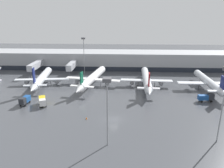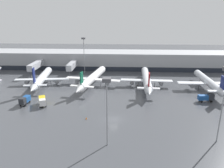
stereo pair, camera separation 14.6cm
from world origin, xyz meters
TOP-DOWN VIEW (x-y plane):
  - ground_plane at (0.00, 0.00)m, footprint 320.00×320.00m
  - terminal_building at (-0.29, 61.85)m, footprint 160.00×31.28m
  - parked_jet_0 at (12.08, 30.11)m, footprint 21.01×36.59m
  - parked_jet_2 at (35.88, 26.99)m, footprint 23.66×33.77m
  - parked_jet_3 at (-31.41, 30.00)m, footprint 22.41×33.18m
  - parked_jet_5 at (-10.20, 30.86)m, footprint 23.40×36.82m
  - service_truck_0 at (-23.70, 8.75)m, footprint 3.83×5.60m
  - service_truck_1 at (30.87, 14.73)m, footprint 5.35×2.13m
  - service_truck_2 at (-29.74, 9.12)m, footprint 2.12×5.03m
  - traffic_cone_1 at (-7.81, -0.29)m, footprint 0.43×0.43m
  - apron_light_mast_1 at (-16.94, 50.20)m, footprint 1.80×1.80m
  - apron_light_mast_3 at (-0.90, -12.78)m, footprint 1.80×1.80m

SIDE VIEW (x-z plane):
  - ground_plane at x=0.00m, z-range 0.00..0.00m
  - traffic_cone_1 at x=-7.81m, z-range 0.00..0.64m
  - service_truck_1 at x=30.87m, z-range 0.17..3.03m
  - service_truck_2 at x=-29.74m, z-range 0.21..3.02m
  - service_truck_0 at x=-23.70m, z-range 0.29..2.96m
  - parked_jet_3 at x=-31.41m, z-range -2.04..7.88m
  - parked_jet_5 at x=-10.20m, z-range -1.34..7.48m
  - parked_jet_0 at x=12.08m, z-range -1.45..7.63m
  - parked_jet_2 at x=35.88m, z-range -1.22..7.62m
  - terminal_building at x=-0.29m, z-range 0.00..9.00m
  - apron_light_mast_3 at x=-0.90m, z-range 4.84..20.84m
  - apron_light_mast_1 at x=-16.94m, z-range 5.18..22.89m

